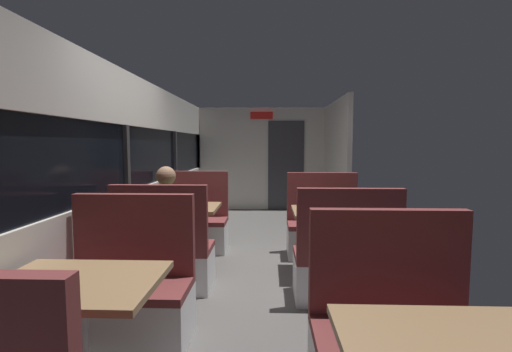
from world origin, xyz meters
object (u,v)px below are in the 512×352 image
Objects in this scene: dining_table_mid_window at (181,214)px; bench_front_aisle_facing_entry at (395,347)px; bench_near_window_facing_entry at (128,298)px; coffee_cup_primary at (335,204)px; seated_passenger at (166,236)px; dining_table_near_window at (77,298)px; bench_rear_aisle_facing_end at (345,267)px; bench_mid_window_facing_end at (165,258)px; dining_table_rear_aisle at (333,219)px; bench_rear_aisle_facing_entry at (323,231)px; bench_mid_window_facing_entry at (193,227)px.

dining_table_mid_window is 2.91m from bench_front_aisle_facing_entry.
bench_near_window_facing_entry and bench_front_aisle_facing_entry have the same top height.
coffee_cup_primary is at bearing -1.05° from dining_table_mid_window.
dining_table_near_window is at bearing -90.00° from seated_passenger.
bench_near_window_facing_entry reaches higher than dining_table_mid_window.
bench_front_aisle_facing_entry reaches higher than dining_table_mid_window.
dining_table_near_window is 0.82× the size of bench_rear_aisle_facing_end.
seated_passenger is at bearing -162.21° from coffee_cup_primary.
bench_near_window_facing_entry is 1.89m from bench_front_aisle_facing_entry.
bench_mid_window_facing_end is at bearing -90.00° from seated_passenger.
bench_near_window_facing_entry is 1.22× the size of dining_table_rear_aisle.
bench_near_window_facing_entry is 1.06m from seated_passenger.
bench_near_window_facing_entry is 1.00× the size of bench_rear_aisle_facing_end.
bench_rear_aisle_facing_entry is (0.00, 0.70, -0.31)m from dining_table_rear_aisle.
dining_table_near_window is at bearing -90.00° from bench_near_window_facing_entry.
bench_mid_window_facing_end and bench_rear_aisle_facing_end have the same top height.
dining_table_mid_window and dining_table_rear_aisle have the same top height.
bench_mid_window_facing_end is at bearing -90.00° from dining_table_mid_window.
dining_table_mid_window is 1.88m from bench_rear_aisle_facing_entry.
dining_table_mid_window is at bearing -164.41° from bench_rear_aisle_facing_entry.
dining_table_mid_window is at bearing 90.00° from seated_passenger.
dining_table_near_window is 10.00× the size of coffee_cup_primary.
dining_table_rear_aisle is at bearing -6.38° from dining_table_mid_window.
bench_front_aisle_facing_entry is 2.44m from seated_passenger.
coffee_cup_primary is at bearing 70.73° from dining_table_rear_aisle.
bench_mid_window_facing_end and bench_front_aisle_facing_entry have the same top height.
bench_rear_aisle_facing_end is at bearing -6.38° from bench_mid_window_facing_end.
seated_passenger is (0.00, -0.63, -0.10)m from dining_table_mid_window.
dining_table_mid_window is 0.82× the size of bench_front_aisle_facing_entry.
bench_near_window_facing_entry is at bearing -90.00° from seated_passenger.
bench_rear_aisle_facing_end reaches higher than dining_table_near_window.
seated_passenger is at bearing -90.00° from dining_table_mid_window.
dining_table_rear_aisle is 0.71× the size of seated_passenger.
bench_rear_aisle_facing_end is at bearing -8.65° from seated_passenger.
bench_rear_aisle_facing_end is at bearing -93.84° from coffee_cup_primary.
bench_front_aisle_facing_entry is (1.79, -1.57, 0.00)m from bench_mid_window_facing_end.
dining_table_mid_window is 0.77m from bench_mid_window_facing_end.
bench_front_aisle_facing_entry is at bearing -90.00° from dining_table_rear_aisle.
bench_near_window_facing_entry and bench_mid_window_facing_end have the same top height.
bench_front_aisle_facing_entry is at bearing -58.90° from bench_mid_window_facing_entry.
bench_mid_window_facing_end reaches higher than dining_table_near_window.
dining_table_rear_aisle is at bearing -26.68° from bench_mid_window_facing_entry.
bench_mid_window_facing_end is at bearing 90.00° from bench_near_window_facing_entry.
dining_table_near_window is 1.00× the size of dining_table_mid_window.
bench_near_window_facing_entry is at bearing -90.00° from bench_mid_window_facing_end.
dining_table_mid_window is 1.00× the size of dining_table_rear_aisle.
bench_mid_window_facing_entry is at bearing 90.00° from dining_table_mid_window.
bench_near_window_facing_entry and bench_rear_aisle_facing_entry have the same top height.
coffee_cup_primary is at bearing 41.49° from bench_near_window_facing_entry.
bench_near_window_facing_entry reaches higher than dining_table_rear_aisle.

